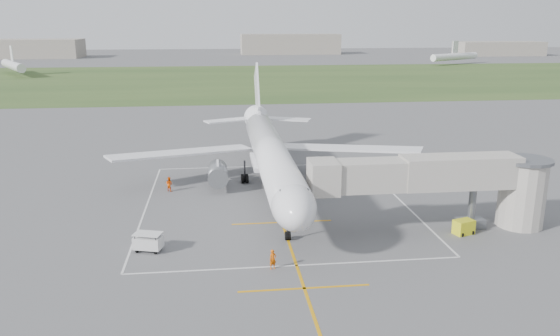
{
  "coord_description": "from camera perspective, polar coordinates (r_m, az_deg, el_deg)",
  "views": [
    {
      "loc": [
        -6.14,
        -60.67,
        19.34
      ],
      "look_at": [
        0.51,
        -4.0,
        4.0
      ],
      "focal_mm": 35.0,
      "sensor_mm": 36.0,
      "label": 1
    }
  ],
  "objects": [
    {
      "name": "gpu_unit",
      "position": [
        54.34,
        18.65,
        -5.87
      ],
      "size": [
        2.11,
        1.75,
        1.37
      ],
      "rotation": [
        0.0,
        0.0,
        0.32
      ],
      "color": "yellow",
      "rests_on": "ground"
    },
    {
      "name": "baggage_cart",
      "position": [
        49.14,
        -13.61,
        -7.52
      ],
      "size": [
        2.67,
        2.03,
        1.65
      ],
      "rotation": [
        0.0,
        0.0,
        -0.29
      ],
      "color": "silver",
      "rests_on": "ground"
    },
    {
      "name": "distant_hangars",
      "position": [
        326.33,
        -8.65,
        12.4
      ],
      "size": [
        345.0,
        49.0,
        12.0
      ],
      "color": "gray",
      "rests_on": "ground"
    },
    {
      "name": "ramp_worker_nose",
      "position": [
        44.54,
        -0.75,
        -9.53
      ],
      "size": [
        0.7,
        0.57,
        1.64
      ],
      "primitive_type": "imported",
      "rotation": [
        0.0,
        0.0,
        0.35
      ],
      "color": "#DB5606",
      "rests_on": "ground"
    },
    {
      "name": "apron_markings",
      "position": [
        58.49,
        -0.29,
        -4.26
      ],
      "size": [
        28.2,
        60.0,
        0.01
      ],
      "color": "orange",
      "rests_on": "ground"
    },
    {
      "name": "airliner",
      "position": [
        63.51,
        -0.96,
        1.43
      ],
      "size": [
        38.93,
        46.75,
        13.52
      ],
      "color": "white",
      "rests_on": "ground"
    },
    {
      "name": "jet_bridge",
      "position": [
        54.0,
        17.47,
        -1.35
      ],
      "size": [
        23.4,
        5.0,
        7.2
      ],
      "color": "gray",
      "rests_on": "ground"
    },
    {
      "name": "grass_strip",
      "position": [
        191.75,
        -4.89,
        9.21
      ],
      "size": [
        700.0,
        120.0,
        0.02
      ],
      "primitive_type": "cube",
      "color": "#2D4920",
      "rests_on": "ground"
    },
    {
      "name": "ground",
      "position": [
        63.98,
        -0.88,
        -2.55
      ],
      "size": [
        700.0,
        700.0,
        0.0
      ],
      "primitive_type": "plane",
      "color": "#505153",
      "rests_on": "ground"
    },
    {
      "name": "ramp_worker_wing",
      "position": [
        65.49,
        -11.51,
        -1.65
      ],
      "size": [
        1.06,
        1.01,
        1.73
      ],
      "primitive_type": "imported",
      "rotation": [
        0.0,
        0.0,
        2.56
      ],
      "color": "#F05407",
      "rests_on": "ground"
    },
    {
      "name": "distant_aircraft",
      "position": [
        233.25,
        -2.23,
        11.17
      ],
      "size": [
        209.66,
        56.31,
        8.85
      ],
      "color": "white",
      "rests_on": "ground"
    }
  ]
}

